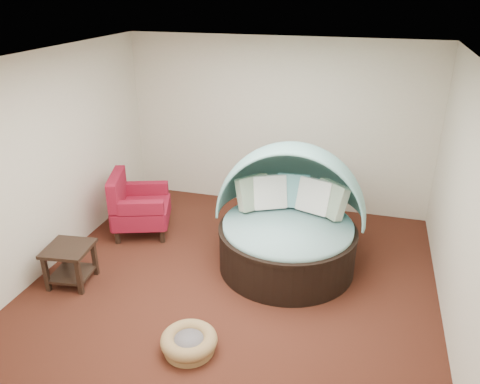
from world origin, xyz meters
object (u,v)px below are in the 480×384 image
(canopy_daybed, at_px, (289,212))
(side_table, at_px, (70,260))
(pet_basket, at_px, (189,342))
(red_armchair, at_px, (137,206))

(canopy_daybed, bearing_deg, side_table, -158.21)
(canopy_daybed, xyz_separation_m, pet_basket, (-0.67, -1.96, -0.67))
(canopy_daybed, xyz_separation_m, red_armchair, (-2.36, 0.22, -0.33))
(canopy_daybed, distance_m, side_table, 2.87)
(red_armchair, distance_m, side_table, 1.46)
(canopy_daybed, height_order, side_table, canopy_daybed)
(pet_basket, xyz_separation_m, side_table, (-1.89, 0.74, 0.23))
(red_armchair, xyz_separation_m, side_table, (-0.20, -1.44, -0.11))
(pet_basket, xyz_separation_m, red_armchair, (-1.69, 2.17, 0.34))
(canopy_daybed, height_order, red_armchair, canopy_daybed)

